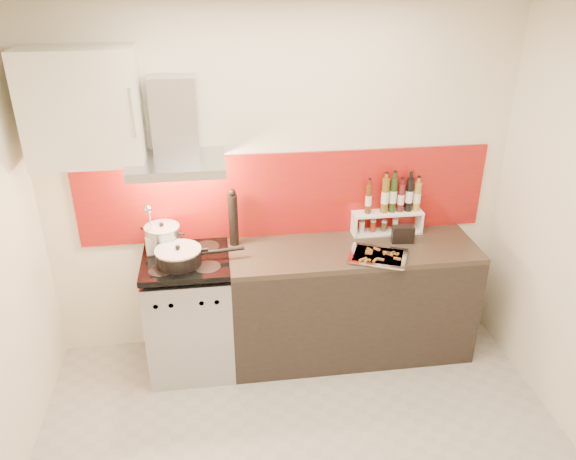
{
  "coord_description": "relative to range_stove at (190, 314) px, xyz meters",
  "views": [
    {
      "loc": [
        -0.46,
        -2.37,
        2.8
      ],
      "look_at": [
        0.0,
        0.95,
        1.15
      ],
      "focal_mm": 35.0,
      "sensor_mm": 36.0,
      "label": 1
    }
  ],
  "objects": [
    {
      "name": "saute_pan",
      "position": [
        -0.03,
        -0.07,
        0.52
      ],
      "size": [
        0.61,
        0.31,
        0.15
      ],
      "color": "black",
      "rests_on": "range_stove"
    },
    {
      "name": "caddy_box",
      "position": [
        1.57,
        0.04,
        0.52
      ],
      "size": [
        0.17,
        0.09,
        0.14
      ],
      "primitive_type": "cube",
      "rotation": [
        0.0,
        0.0,
        -0.11
      ],
      "color": "black",
      "rests_on": "counter"
    },
    {
      "name": "back_wall",
      "position": [
        0.7,
        0.3,
        0.86
      ],
      "size": [
        3.4,
        0.02,
        2.6
      ],
      "primitive_type": "cube",
      "color": "silver",
      "rests_on": "ground"
    },
    {
      "name": "upper_cabinet",
      "position": [
        -0.55,
        0.13,
        1.51
      ],
      "size": [
        0.7,
        0.35,
        0.72
      ],
      "primitive_type": "cube",
      "color": "silver",
      "rests_on": "back_wall"
    },
    {
      "name": "utensil_jar",
      "position": [
        -0.23,
        0.09,
        0.58
      ],
      "size": [
        0.09,
        0.13,
        0.41
      ],
      "color": "silver",
      "rests_on": "range_stove"
    },
    {
      "name": "pepper_mill",
      "position": [
        0.35,
        0.18,
        0.67
      ],
      "size": [
        0.07,
        0.07,
        0.43
      ],
      "color": "black",
      "rests_on": "counter"
    },
    {
      "name": "step_shelf",
      "position": [
        1.53,
        0.22,
        0.66
      ],
      "size": [
        0.53,
        0.14,
        0.44
      ],
      "color": "white",
      "rests_on": "counter"
    },
    {
      "name": "baking_tray",
      "position": [
        1.33,
        -0.17,
        0.47
      ],
      "size": [
        0.48,
        0.43,
        0.03
      ],
      "color": "silver",
      "rests_on": "counter"
    },
    {
      "name": "range_stove",
      "position": [
        0.0,
        0.0,
        0.0
      ],
      "size": [
        0.6,
        0.6,
        0.91
      ],
      "color": "#B7B7BA",
      "rests_on": "ground"
    },
    {
      "name": "range_hood",
      "position": [
        0.0,
        0.14,
        1.3
      ],
      "size": [
        0.62,
        0.5,
        0.61
      ],
      "color": "#B7B7BA",
      "rests_on": "back_wall"
    },
    {
      "name": "stock_pot",
      "position": [
        -0.15,
        0.15,
        0.56
      ],
      "size": [
        0.25,
        0.25,
        0.21
      ],
      "color": "#B7B7BA",
      "rests_on": "range_stove"
    },
    {
      "name": "backsplash",
      "position": [
        0.75,
        0.29,
        0.78
      ],
      "size": [
        3.0,
        0.02,
        0.64
      ],
      "primitive_type": "cube",
      "color": "#A00819",
      "rests_on": "back_wall"
    },
    {
      "name": "ceiling",
      "position": [
        0.7,
        -1.1,
        2.16
      ],
      "size": [
        3.4,
        2.8,
        0.02
      ],
      "primitive_type": "cube",
      "color": "white",
      "rests_on": "back_wall"
    },
    {
      "name": "counter",
      "position": [
        1.2,
        0.0,
        0.01
      ],
      "size": [
        1.8,
        0.6,
        0.9
      ],
      "color": "black",
      "rests_on": "ground"
    }
  ]
}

